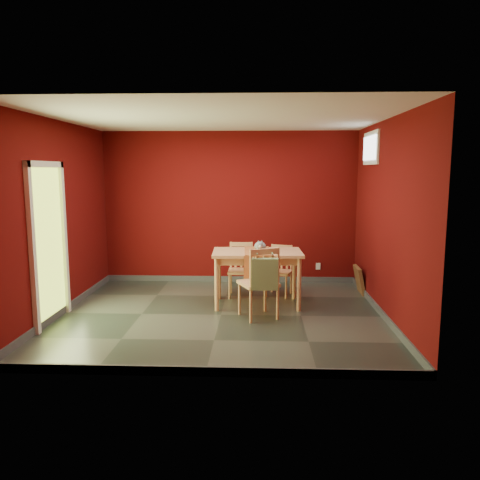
{
  "coord_description": "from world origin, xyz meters",
  "views": [
    {
      "loc": [
        0.53,
        -6.33,
        2.01
      ],
      "look_at": [
        0.25,
        0.45,
        1.0
      ],
      "focal_mm": 35.0,
      "sensor_mm": 36.0,
      "label": 1
    }
  ],
  "objects_px": {
    "dining_table": "(257,258)",
    "chair_near": "(260,282)",
    "chair_far_left": "(241,269)",
    "chair_far_right": "(280,270)",
    "cat": "(260,244)",
    "picture_frame": "(359,280)",
    "tote_bag": "(265,274)"
  },
  "relations": [
    {
      "from": "chair_near",
      "to": "cat",
      "type": "height_order",
      "value": "cat"
    },
    {
      "from": "tote_bag",
      "to": "chair_near",
      "type": "bearing_deg",
      "value": 106.15
    },
    {
      "from": "chair_far_right",
      "to": "picture_frame",
      "type": "distance_m",
      "value": 1.35
    },
    {
      "from": "tote_bag",
      "to": "picture_frame",
      "type": "xyz_separation_m",
      "value": [
        1.58,
        1.6,
        -0.45
      ]
    },
    {
      "from": "cat",
      "to": "picture_frame",
      "type": "relative_size",
      "value": 0.81
    },
    {
      "from": "picture_frame",
      "to": "tote_bag",
      "type": "bearing_deg",
      "value": -134.64
    },
    {
      "from": "chair_far_right",
      "to": "chair_far_left",
      "type": "bearing_deg",
      "value": -175.36
    },
    {
      "from": "chair_far_right",
      "to": "picture_frame",
      "type": "bearing_deg",
      "value": 7.19
    },
    {
      "from": "chair_far_right",
      "to": "cat",
      "type": "relative_size",
      "value": 2.24
    },
    {
      "from": "dining_table",
      "to": "picture_frame",
      "type": "distance_m",
      "value": 1.91
    },
    {
      "from": "chair_near",
      "to": "picture_frame",
      "type": "distance_m",
      "value": 2.17
    },
    {
      "from": "chair_far_left",
      "to": "picture_frame",
      "type": "distance_m",
      "value": 1.97
    },
    {
      "from": "chair_near",
      "to": "tote_bag",
      "type": "xyz_separation_m",
      "value": [
        0.06,
        -0.22,
        0.16
      ]
    },
    {
      "from": "chair_near",
      "to": "tote_bag",
      "type": "relative_size",
      "value": 2.05
    },
    {
      "from": "dining_table",
      "to": "tote_bag",
      "type": "xyz_separation_m",
      "value": [
        0.1,
        -0.86,
        -0.05
      ]
    },
    {
      "from": "chair_far_right",
      "to": "picture_frame",
      "type": "xyz_separation_m",
      "value": [
        1.32,
        0.17,
        -0.19
      ]
    },
    {
      "from": "chair_near",
      "to": "dining_table",
      "type": "bearing_deg",
      "value": 93.42
    },
    {
      "from": "tote_bag",
      "to": "cat",
      "type": "height_order",
      "value": "cat"
    },
    {
      "from": "chair_far_right",
      "to": "chair_near",
      "type": "height_order",
      "value": "chair_near"
    },
    {
      "from": "cat",
      "to": "chair_near",
      "type": "bearing_deg",
      "value": -78.89
    },
    {
      "from": "dining_table",
      "to": "tote_bag",
      "type": "distance_m",
      "value": 0.87
    },
    {
      "from": "cat",
      "to": "picture_frame",
      "type": "height_order",
      "value": "cat"
    },
    {
      "from": "chair_far_right",
      "to": "cat",
      "type": "distance_m",
      "value": 0.78
    },
    {
      "from": "chair_near",
      "to": "cat",
      "type": "distance_m",
      "value": 0.82
    },
    {
      "from": "chair_far_left",
      "to": "cat",
      "type": "relative_size",
      "value": 2.37
    },
    {
      "from": "picture_frame",
      "to": "chair_far_left",
      "type": "bearing_deg",
      "value": -173.63
    },
    {
      "from": "chair_near",
      "to": "chair_far_left",
      "type": "bearing_deg",
      "value": 104.53
    },
    {
      "from": "dining_table",
      "to": "chair_far_right",
      "type": "xyz_separation_m",
      "value": [
        0.36,
        0.58,
        -0.31
      ]
    },
    {
      "from": "dining_table",
      "to": "chair_near",
      "type": "bearing_deg",
      "value": -86.58
    },
    {
      "from": "dining_table",
      "to": "chair_far_left",
      "type": "height_order",
      "value": "chair_far_left"
    },
    {
      "from": "chair_near",
      "to": "tote_bag",
      "type": "distance_m",
      "value": 0.28
    },
    {
      "from": "chair_far_left",
      "to": "picture_frame",
      "type": "height_order",
      "value": "chair_far_left"
    }
  ]
}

